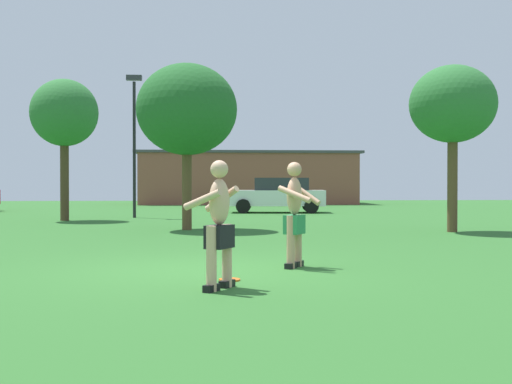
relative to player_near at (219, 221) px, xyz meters
name	(u,v)px	position (x,y,z in m)	size (l,w,h in m)	color
ground_plane	(200,270)	(-0.26, 1.84, -0.87)	(80.00, 80.00, 0.00)	#2D6628
player_near	(219,221)	(0.00, 0.00, 0.00)	(0.74, 0.83, 1.64)	black
player_in_green	(295,212)	(1.25, 2.07, 0.02)	(0.73, 0.81, 1.69)	black
frisbee	(230,280)	(0.16, 0.73, -0.85)	(0.30, 0.30, 0.03)	orange
car_white_near_post	(278,194)	(3.11, 21.39, -0.04)	(4.45, 2.35, 1.58)	white
lamp_post	(134,130)	(-2.93, 17.48, 2.54)	(0.60, 0.24, 5.53)	black
outbuilding_behind_lot	(247,178)	(2.51, 34.11, 0.81)	(14.09, 5.33, 3.34)	brown
tree_left_field	(64,114)	(-5.21, 15.65, 2.95)	(2.40, 2.40, 5.06)	#4C3823
tree_right_field	(187,110)	(-0.71, 10.70, 2.59)	(2.90, 2.90, 4.79)	brown
tree_behind_players	(453,105)	(6.61, 9.31, 2.62)	(2.37, 2.37, 4.60)	brown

